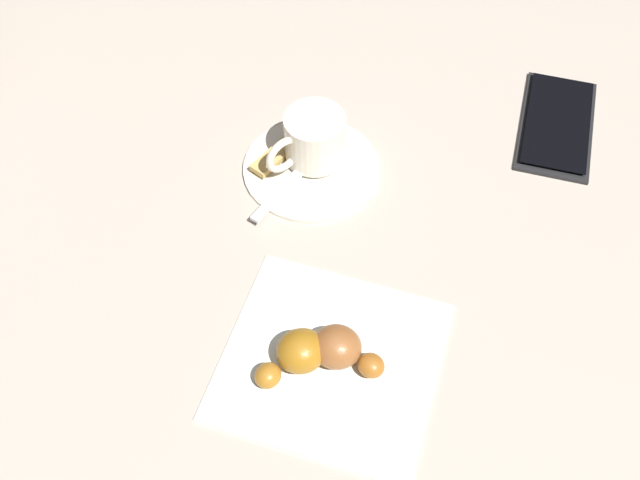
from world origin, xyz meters
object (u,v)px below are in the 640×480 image
(espresso_cup, at_px, (313,138))
(cell_phone, at_px, (557,124))
(sugar_packet, at_px, (280,151))
(teaspoon, at_px, (311,159))
(napkin, at_px, (330,360))
(saucer, at_px, (311,167))
(croissant, at_px, (318,352))

(espresso_cup, height_order, cell_phone, espresso_cup)
(sugar_packet, distance_m, cell_phone, 0.29)
(teaspoon, relative_size, sugar_packet, 1.88)
(teaspoon, xyz_separation_m, cell_phone, (0.12, -0.23, -0.01))
(sugar_packet, bearing_deg, espresso_cup, 122.05)
(teaspoon, xyz_separation_m, napkin, (-0.20, -0.07, -0.01))
(espresso_cup, xyz_separation_m, teaspoon, (-0.01, 0.00, -0.02))
(cell_phone, bearing_deg, saucer, 117.98)
(espresso_cup, bearing_deg, croissant, -163.72)
(espresso_cup, distance_m, teaspoon, 0.02)
(saucer, distance_m, cell_phone, 0.26)
(sugar_packet, xyz_separation_m, cell_phone, (0.12, -0.26, -0.01))
(sugar_packet, bearing_deg, saucer, 104.25)
(sugar_packet, height_order, cell_phone, sugar_packet)
(espresso_cup, xyz_separation_m, croissant, (-0.21, -0.06, -0.01))
(teaspoon, relative_size, napkin, 0.78)
(saucer, xyz_separation_m, napkin, (-0.20, -0.07, -0.00))
(espresso_cup, xyz_separation_m, napkin, (-0.21, -0.07, -0.03))
(napkin, xyz_separation_m, cell_phone, (0.32, -0.16, 0.00))
(teaspoon, bearing_deg, sugar_packet, 86.52)
(espresso_cup, relative_size, cell_phone, 0.54)
(sugar_packet, relative_size, croissant, 0.68)
(saucer, height_order, espresso_cup, espresso_cup)
(saucer, bearing_deg, cell_phone, -62.02)
(napkin, height_order, croissant, croissant)
(napkin, bearing_deg, saucer, 19.61)
(teaspoon, xyz_separation_m, sugar_packet, (0.00, 0.03, 0.00))
(sugar_packet, height_order, croissant, croissant)
(saucer, height_order, teaspoon, teaspoon)
(sugar_packet, relative_size, cell_phone, 0.49)
(sugar_packet, distance_m, napkin, 0.23)
(teaspoon, height_order, cell_phone, teaspoon)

